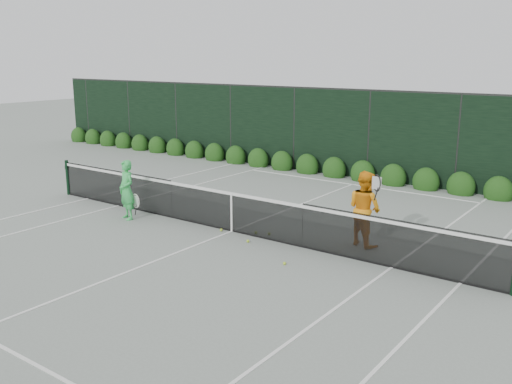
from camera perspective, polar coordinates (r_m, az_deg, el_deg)
The scene contains 8 objects.
ground at distance 13.87m, azimuth -2.43°, elevation -3.96°, with size 80.00×80.00×0.00m, color gray.
tennis_net at distance 13.73m, azimuth -2.54°, elevation -1.83°, with size 12.90×0.10×1.07m.
player_woman at distance 15.09m, azimuth -12.80°, elevation 0.20°, with size 0.68×0.51×1.55m.
player_man at distance 12.89m, azimuth 10.80°, elevation -1.62°, with size 1.00×0.90×1.70m.
court_lines at distance 13.87m, azimuth -2.43°, elevation -3.94°, with size 11.03×23.83×0.01m.
windscreen_fence at distance 11.55m, azimuth -10.92°, elevation 0.01°, with size 32.00×21.07×3.06m.
hedge_row at distance 19.73m, azimuth 10.62°, elevation 1.80°, with size 31.66×0.65×0.94m.
tennis_balls at distance 13.17m, azimuth -0.12°, elevation -4.76°, with size 2.57×1.50×0.07m.
Camera 1 is at (8.28, -10.32, 4.16)m, focal length 40.00 mm.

